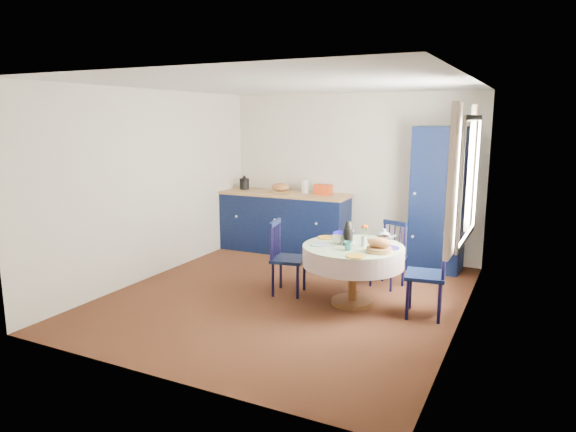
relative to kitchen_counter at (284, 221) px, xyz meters
The scene contains 17 objects.
floor 2.20m from the kitchen_counter, 62.25° to the right, with size 4.50×4.50×0.00m, color black.
ceiling 2.94m from the kitchen_counter, 62.25° to the right, with size 4.50×4.50×0.00m, color white.
wall_back 1.30m from the kitchen_counter, 19.25° to the left, with size 4.00×0.02×2.50m, color white.
wall_left 2.28m from the kitchen_counter, 117.74° to the right, with size 0.02×4.50×2.50m, color white.
wall_right 3.63m from the kitchen_counter, 32.36° to the right, with size 0.02×4.50×2.50m, color white.
window 3.51m from the kitchen_counter, 28.46° to the right, with size 0.10×1.74×1.45m.
kitchen_counter is the anchor object (origin of this frame).
pantry_cabinet 2.46m from the kitchen_counter, ahead, with size 0.72×0.53×2.02m.
dining_table 2.55m from the kitchen_counter, 44.78° to the right, with size 1.16×1.16×0.98m.
chair_left 2.03m from the kitchen_counter, 62.48° to the right, with size 0.45×0.47×0.91m.
chair_far 2.22m from the kitchen_counter, 25.81° to the right, with size 0.46×0.44×0.83m.
chair_right 3.21m from the kitchen_counter, 34.00° to the right, with size 0.47×0.48×0.96m.
mug_a 2.42m from the kitchen_counter, 48.15° to the right, with size 0.13×0.13×0.10m, color silver.
mug_b 2.73m from the kitchen_counter, 48.08° to the right, with size 0.11×0.11×0.10m, color #2A6867.
mug_c 2.66m from the kitchen_counter, 37.36° to the right, with size 0.14×0.14×0.11m, color black.
mug_d 2.15m from the kitchen_counter, 40.87° to the right, with size 0.10×0.10×0.10m, color silver.
cobalt_bowl 2.15m from the kitchen_counter, 43.24° to the right, with size 0.25×0.25×0.06m, color #110A80.
Camera 1 is at (2.64, -5.31, 2.13)m, focal length 32.00 mm.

